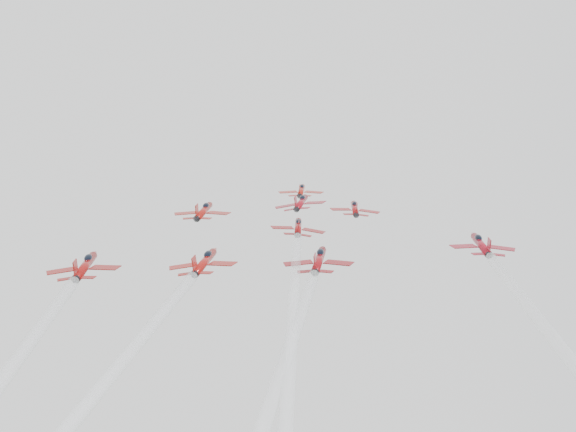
{
  "coord_description": "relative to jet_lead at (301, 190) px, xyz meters",
  "views": [
    {
      "loc": [
        11.74,
        -117.49,
        116.12
      ],
      "look_at": [
        0.0,
        2.0,
        142.28
      ],
      "focal_mm": 45.0,
      "sensor_mm": 36.0,
      "label": 1
    }
  ],
  "objects": [
    {
      "name": "jet_row2_center",
      "position": [
        0.75,
        -10.16,
        -4.93
      ],
      "size": [
        9.95,
        13.09,
        7.15
      ],
      "rotation": [
        0.45,
        -0.06,
        -0.13
      ],
      "color": "maroon"
    },
    {
      "name": "jet_center",
      "position": [
        1.61,
        -66.42,
        -32.35
      ],
      "size": [
        9.08,
        88.96,
        44.06
      ],
      "rotation": [
        0.45,
        0.1,
        0.11
      ],
      "color": "maroon"
    },
    {
      "name": "jet_lead",
      "position": [
        0.0,
        0.0,
        0.0
      ],
      "size": [
        9.27,
        12.2,
        6.67
      ],
      "rotation": [
        0.45,
        0.02,
        0.02
      ],
      "color": "#AC1B10"
    },
    {
      "name": "jet_rear_farright",
      "position": [
        29.12,
        -78.96,
        -38.45
      ],
      "size": [
        9.45,
        92.59,
        45.86
      ],
      "rotation": [
        0.45,
        0.05,
        0.07
      ],
      "color": "maroon"
    },
    {
      "name": "jet_row2_right",
      "position": [
        10.94,
        -15.59,
        -7.58
      ],
      "size": [
        9.05,
        11.9,
        6.5
      ],
      "rotation": [
        0.45,
        0.08,
        0.09
      ],
      "color": "#9B0E11"
    },
    {
      "name": "jet_row2_left",
      "position": [
        -16.97,
        -15.0,
        -7.28
      ],
      "size": [
        10.62,
        13.97,
        7.63
      ],
      "rotation": [
        0.45,
        0.02,
        -0.0
      ],
      "color": "#A1160F"
    }
  ]
}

